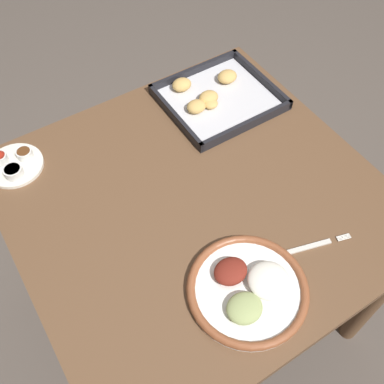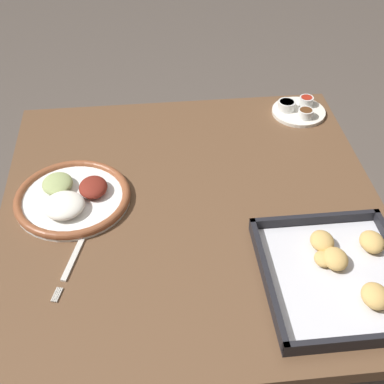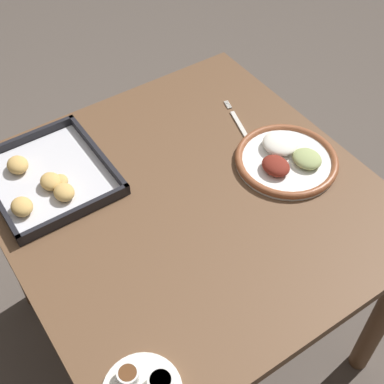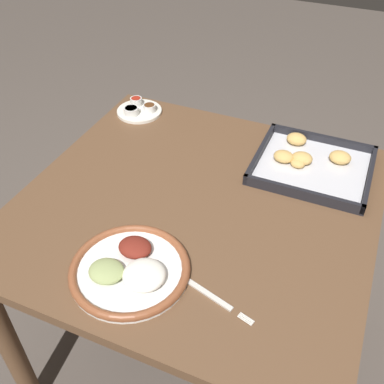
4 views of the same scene
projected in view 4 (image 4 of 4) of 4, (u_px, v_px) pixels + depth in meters
name	position (u px, v px, depth m)	size (l,w,h in m)	color
ground_plane	(195.00, 343.00, 1.66)	(8.00, 8.00, 0.00)	#564C44
dining_table	(196.00, 231.00, 1.27)	(0.93, 0.90, 0.70)	brown
dinner_plate	(130.00, 269.00, 1.01)	(0.27, 0.27, 0.05)	white
fork	(209.00, 294.00, 0.97)	(0.20, 0.07, 0.00)	silver
saucer_plate	(139.00, 109.00, 1.54)	(0.15, 0.15, 0.04)	white
baking_tray	(311.00, 163.00, 1.31)	(0.33, 0.30, 0.04)	black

